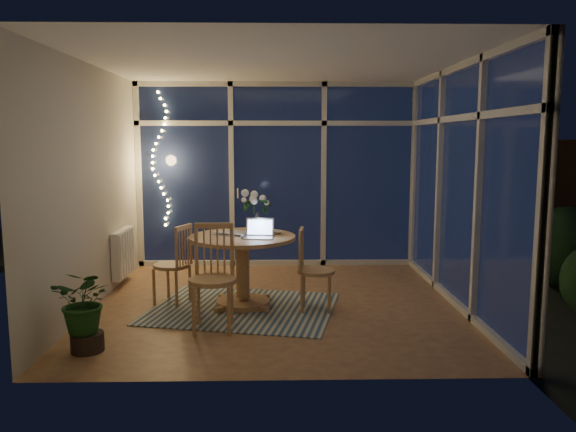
# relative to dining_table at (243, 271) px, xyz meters

# --- Properties ---
(floor) EXTENTS (4.00, 4.00, 0.00)m
(floor) POSITION_rel_dining_table_xyz_m (0.39, 0.09, -0.39)
(floor) COLOR brown
(floor) RESTS_ON ground
(ceiling) EXTENTS (4.00, 4.00, 0.00)m
(ceiling) POSITION_rel_dining_table_xyz_m (0.39, 0.09, 2.21)
(ceiling) COLOR white
(ceiling) RESTS_ON wall_back
(wall_back) EXTENTS (4.00, 0.04, 2.60)m
(wall_back) POSITION_rel_dining_table_xyz_m (0.39, 2.09, 0.91)
(wall_back) COLOR beige
(wall_back) RESTS_ON floor
(wall_front) EXTENTS (4.00, 0.04, 2.60)m
(wall_front) POSITION_rel_dining_table_xyz_m (0.39, -1.91, 0.91)
(wall_front) COLOR beige
(wall_front) RESTS_ON floor
(wall_left) EXTENTS (0.04, 4.00, 2.60)m
(wall_left) POSITION_rel_dining_table_xyz_m (-1.61, 0.09, 0.91)
(wall_left) COLOR beige
(wall_left) RESTS_ON floor
(wall_right) EXTENTS (0.04, 4.00, 2.60)m
(wall_right) POSITION_rel_dining_table_xyz_m (2.39, 0.09, 0.91)
(wall_right) COLOR beige
(wall_right) RESTS_ON floor
(window_wall_back) EXTENTS (4.00, 0.10, 2.60)m
(window_wall_back) POSITION_rel_dining_table_xyz_m (0.39, 2.05, 0.91)
(window_wall_back) COLOR silver
(window_wall_back) RESTS_ON floor
(window_wall_right) EXTENTS (0.10, 4.00, 2.60)m
(window_wall_right) POSITION_rel_dining_table_xyz_m (2.35, 0.09, 0.91)
(window_wall_right) COLOR silver
(window_wall_right) RESTS_ON floor
(radiator) EXTENTS (0.10, 0.70, 0.58)m
(radiator) POSITION_rel_dining_table_xyz_m (-1.55, 0.99, 0.01)
(radiator) COLOR white
(radiator) RESTS_ON wall_left
(fairy_lights) EXTENTS (0.24, 0.10, 1.85)m
(fairy_lights) POSITION_rel_dining_table_xyz_m (-1.26, 1.97, 1.14)
(fairy_lights) COLOR #FFD166
(fairy_lights) RESTS_ON window_wall_back
(garden_patio) EXTENTS (12.00, 6.00, 0.10)m
(garden_patio) POSITION_rel_dining_table_xyz_m (0.89, 5.09, -0.45)
(garden_patio) COLOR black
(garden_patio) RESTS_ON ground
(garden_fence) EXTENTS (11.00, 0.08, 1.80)m
(garden_fence) POSITION_rel_dining_table_xyz_m (0.39, 5.59, 0.51)
(garden_fence) COLOR #322212
(garden_fence) RESTS_ON ground
(neighbour_roof) EXTENTS (7.00, 3.00, 2.20)m
(neighbour_roof) POSITION_rel_dining_table_xyz_m (0.69, 8.59, 1.81)
(neighbour_roof) COLOR #31333A
(neighbour_roof) RESTS_ON ground
(garden_shrubs) EXTENTS (0.90, 0.90, 0.90)m
(garden_shrubs) POSITION_rel_dining_table_xyz_m (-0.41, 3.49, 0.06)
(garden_shrubs) COLOR black
(garden_shrubs) RESTS_ON ground
(rug) EXTENTS (2.19, 1.90, 0.01)m
(rug) POSITION_rel_dining_table_xyz_m (0.00, -0.10, -0.38)
(rug) COLOR beige
(rug) RESTS_ON floor
(dining_table) EXTENTS (1.36, 1.36, 0.78)m
(dining_table) POSITION_rel_dining_table_xyz_m (0.00, 0.00, 0.00)
(dining_table) COLOR #AA724D
(dining_table) RESTS_ON floor
(chair_left) EXTENTS (0.54, 0.54, 0.90)m
(chair_left) POSITION_rel_dining_table_xyz_m (-0.79, 0.14, 0.06)
(chair_left) COLOR #AA724D
(chair_left) RESTS_ON floor
(chair_right) EXTENTS (0.46, 0.46, 0.89)m
(chair_right) POSITION_rel_dining_table_xyz_m (0.78, -0.16, 0.06)
(chair_right) COLOR #AA724D
(chair_right) RESTS_ON floor
(chair_front) EXTENTS (0.48, 0.48, 1.02)m
(chair_front) POSITION_rel_dining_table_xyz_m (-0.24, -0.77, 0.12)
(chair_front) COLOR #AA724D
(chair_front) RESTS_ON floor
(laptop) EXTENTS (0.32, 0.29, 0.22)m
(laptop) POSITION_rel_dining_table_xyz_m (0.18, -0.16, 0.50)
(laptop) COLOR #B3B3B8
(laptop) RESTS_ON dining_table
(flower_vase) EXTENTS (0.24, 0.24, 0.21)m
(flower_vase) POSITION_rel_dining_table_xyz_m (0.16, 0.29, 0.49)
(flower_vase) COLOR white
(flower_vase) RESTS_ON dining_table
(bowl) EXTENTS (0.18, 0.18, 0.04)m
(bowl) POSITION_rel_dining_table_xyz_m (0.36, 0.12, 0.41)
(bowl) COLOR silver
(bowl) RESTS_ON dining_table
(newspapers) EXTENTS (0.45, 0.43, 0.02)m
(newspapers) POSITION_rel_dining_table_xyz_m (-0.10, 0.11, 0.40)
(newspapers) COLOR beige
(newspapers) RESTS_ON dining_table
(phone) EXTENTS (0.11, 0.06, 0.01)m
(phone) POSITION_rel_dining_table_xyz_m (0.05, -0.17, 0.39)
(phone) COLOR black
(phone) RESTS_ON dining_table
(potted_plant) EXTENTS (0.62, 0.56, 0.76)m
(potted_plant) POSITION_rel_dining_table_xyz_m (-1.26, -1.29, -0.01)
(potted_plant) COLOR #174017
(potted_plant) RESTS_ON floor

